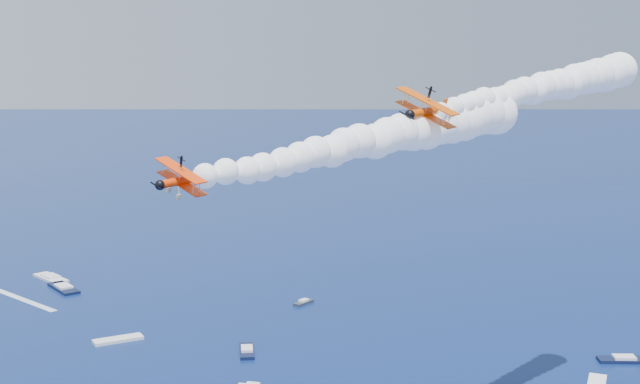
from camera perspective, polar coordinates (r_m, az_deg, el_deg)
biplane_lead at (r=114.44m, az=7.14°, el=5.33°), size 10.43×12.46×9.22m
biplane_trail at (r=90.07m, az=-9.05°, el=0.78°), size 7.93×9.36×6.69m
smoke_trail_lead at (r=138.46m, az=14.53°, el=6.68°), size 59.56×29.39×10.74m
smoke_trail_trail at (r=108.69m, az=3.64°, el=3.47°), size 59.38×25.82×10.74m
spectator_boats at (r=198.89m, az=-19.18°, el=-10.23°), size 207.24×177.14×0.70m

